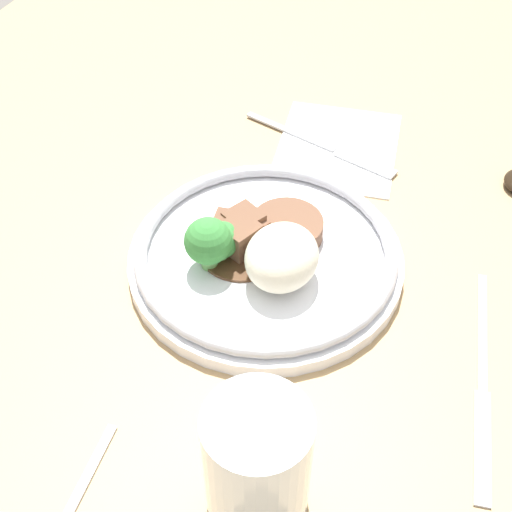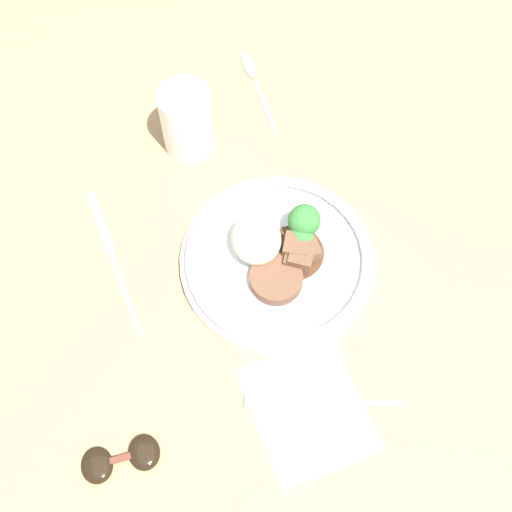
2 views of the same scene
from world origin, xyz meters
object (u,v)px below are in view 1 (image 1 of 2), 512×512
object	(u,v)px
juice_glass	(257,467)
knife	(482,385)
fork	(333,150)
plate	(263,252)

from	to	relation	value
juice_glass	knife	bearing A→B (deg)	141.47
fork	knife	bearing A→B (deg)	-36.41
juice_glass	knife	distance (m)	0.21
plate	knife	size ratio (longest dim) A/B	1.14
knife	plate	bearing A→B (deg)	-114.62
fork	knife	distance (m)	0.31
plate	juice_glass	world-z (taller)	juice_glass
plate	knife	xyz separation A→B (m)	(0.05, 0.21, -0.02)
knife	juice_glass	bearing A→B (deg)	-49.79
juice_glass	fork	distance (m)	0.40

